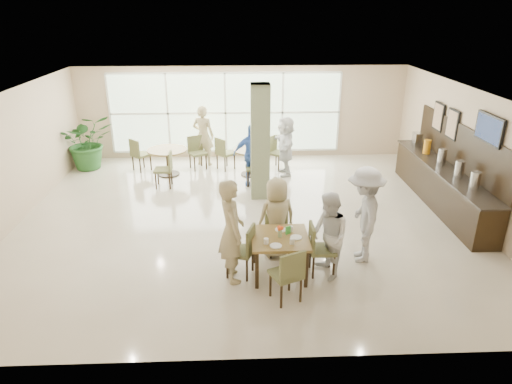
{
  "coord_description": "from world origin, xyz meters",
  "views": [
    {
      "loc": [
        -0.14,
        -9.37,
        4.47
      ],
      "look_at": [
        0.2,
        -1.2,
        1.1
      ],
      "focal_mm": 32.0,
      "sensor_mm": 36.0,
      "label": 1
    }
  ],
  "objects_px": {
    "adult_standing": "(203,136)",
    "teen_right": "(329,236)",
    "teen_far": "(277,218)",
    "adult_a": "(251,155)",
    "potted_plant": "(88,142)",
    "teen_standing": "(364,215)",
    "main_table": "(280,241)",
    "round_table_left": "(168,155)",
    "adult_b": "(285,146)",
    "round_table_right": "(251,156)",
    "teen_left": "(231,231)",
    "buffet_counter": "(442,183)"
  },
  "relations": [
    {
      "from": "teen_right",
      "to": "round_table_left",
      "type": "bearing_deg",
      "value": -160.54
    },
    {
      "from": "main_table",
      "to": "teen_standing",
      "type": "height_order",
      "value": "teen_standing"
    },
    {
      "from": "main_table",
      "to": "teen_standing",
      "type": "relative_size",
      "value": 0.54
    },
    {
      "from": "adult_standing",
      "to": "round_table_right",
      "type": "bearing_deg",
      "value": 163.71
    },
    {
      "from": "round_table_right",
      "to": "adult_b",
      "type": "xyz_separation_m",
      "value": [
        0.95,
        0.01,
        0.27
      ]
    },
    {
      "from": "potted_plant",
      "to": "adult_standing",
      "type": "bearing_deg",
      "value": 2.99
    },
    {
      "from": "adult_standing",
      "to": "teen_left",
      "type": "bearing_deg",
      "value": 116.03
    },
    {
      "from": "round_table_left",
      "to": "adult_a",
      "type": "bearing_deg",
      "value": -20.01
    },
    {
      "from": "potted_plant",
      "to": "adult_b",
      "type": "relative_size",
      "value": 0.97
    },
    {
      "from": "round_table_left",
      "to": "teen_far",
      "type": "bearing_deg",
      "value": -59.74
    },
    {
      "from": "main_table",
      "to": "adult_standing",
      "type": "relative_size",
      "value": 0.55
    },
    {
      "from": "round_table_right",
      "to": "adult_standing",
      "type": "bearing_deg",
      "value": 145.73
    },
    {
      "from": "teen_right",
      "to": "adult_standing",
      "type": "relative_size",
      "value": 0.87
    },
    {
      "from": "round_table_right",
      "to": "teen_left",
      "type": "relative_size",
      "value": 0.55
    },
    {
      "from": "round_table_right",
      "to": "teen_far",
      "type": "bearing_deg",
      "value": -85.82
    },
    {
      "from": "round_table_left",
      "to": "teen_right",
      "type": "relative_size",
      "value": 0.71
    },
    {
      "from": "round_table_right",
      "to": "adult_b",
      "type": "distance_m",
      "value": 0.99
    },
    {
      "from": "buffet_counter",
      "to": "potted_plant",
      "type": "xyz_separation_m",
      "value": [
        -9.18,
        3.05,
        0.25
      ]
    },
    {
      "from": "teen_right",
      "to": "adult_a",
      "type": "height_order",
      "value": "adult_a"
    },
    {
      "from": "potted_plant",
      "to": "teen_right",
      "type": "distance_m",
      "value": 8.43
    },
    {
      "from": "round_table_right",
      "to": "teen_standing",
      "type": "height_order",
      "value": "teen_standing"
    },
    {
      "from": "buffet_counter",
      "to": "adult_a",
      "type": "bearing_deg",
      "value": 161.18
    },
    {
      "from": "adult_standing",
      "to": "teen_standing",
      "type": "bearing_deg",
      "value": 138.17
    },
    {
      "from": "teen_far",
      "to": "teen_right",
      "type": "bearing_deg",
      "value": 116.99
    },
    {
      "from": "round_table_left",
      "to": "adult_b",
      "type": "bearing_deg",
      "value": -1.54
    },
    {
      "from": "teen_right",
      "to": "teen_left",
      "type": "bearing_deg",
      "value": -103.58
    },
    {
      "from": "main_table",
      "to": "adult_a",
      "type": "bearing_deg",
      "value": 94.48
    },
    {
      "from": "adult_b",
      "to": "adult_standing",
      "type": "xyz_separation_m",
      "value": [
        -2.34,
        0.94,
        0.07
      ]
    },
    {
      "from": "teen_right",
      "to": "adult_a",
      "type": "relative_size",
      "value": 0.95
    },
    {
      "from": "main_table",
      "to": "teen_standing",
      "type": "bearing_deg",
      "value": 16.67
    },
    {
      "from": "round_table_left",
      "to": "round_table_right",
      "type": "xyz_separation_m",
      "value": [
        2.34,
        -0.1,
        -0.02
      ]
    },
    {
      "from": "adult_a",
      "to": "adult_b",
      "type": "relative_size",
      "value": 0.99
    },
    {
      "from": "potted_plant",
      "to": "adult_a",
      "type": "xyz_separation_m",
      "value": [
        4.7,
        -1.52,
        0.02
      ]
    },
    {
      "from": "round_table_right",
      "to": "adult_a",
      "type": "height_order",
      "value": "adult_a"
    },
    {
      "from": "main_table",
      "to": "adult_b",
      "type": "relative_size",
      "value": 0.6
    },
    {
      "from": "round_table_left",
      "to": "teen_standing",
      "type": "distance_m",
      "value": 6.43
    },
    {
      "from": "adult_standing",
      "to": "teen_right",
      "type": "bearing_deg",
      "value": 130.26
    },
    {
      "from": "teen_far",
      "to": "adult_standing",
      "type": "height_order",
      "value": "adult_standing"
    },
    {
      "from": "round_table_right",
      "to": "teen_standing",
      "type": "xyz_separation_m",
      "value": [
        1.91,
        -4.72,
        0.36
      ]
    },
    {
      "from": "potted_plant",
      "to": "teen_standing",
      "type": "relative_size",
      "value": 0.88
    },
    {
      "from": "teen_left",
      "to": "teen_right",
      "type": "xyz_separation_m",
      "value": [
        1.67,
        0.0,
        -0.14
      ]
    },
    {
      "from": "teen_standing",
      "to": "adult_standing",
      "type": "height_order",
      "value": "teen_standing"
    },
    {
      "from": "buffet_counter",
      "to": "adult_standing",
      "type": "height_order",
      "value": "buffet_counter"
    },
    {
      "from": "adult_a",
      "to": "teen_left",
      "type": "bearing_deg",
      "value": -92.69
    },
    {
      "from": "potted_plant",
      "to": "round_table_right",
      "type": "bearing_deg",
      "value": -9.28
    },
    {
      "from": "main_table",
      "to": "round_table_left",
      "type": "distance_m",
      "value": 5.92
    },
    {
      "from": "round_table_right",
      "to": "buffet_counter",
      "type": "xyz_separation_m",
      "value": [
        4.46,
        -2.28,
        -0.0
      ]
    },
    {
      "from": "adult_a",
      "to": "adult_standing",
      "type": "height_order",
      "value": "adult_standing"
    },
    {
      "from": "teen_left",
      "to": "adult_standing",
      "type": "relative_size",
      "value": 1.03
    },
    {
      "from": "round_table_left",
      "to": "teen_left",
      "type": "xyz_separation_m",
      "value": [
        1.83,
        -5.37,
        0.35
      ]
    }
  ]
}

